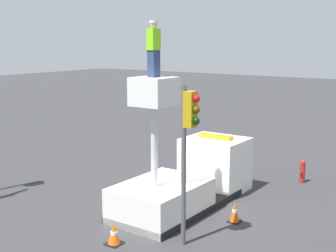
% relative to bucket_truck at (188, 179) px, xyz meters
% --- Properties ---
extents(ground_plane, '(120.00, 120.00, 0.00)m').
position_rel_bucket_truck_xyz_m(ground_plane, '(-0.65, 0.00, -0.94)').
color(ground_plane, '#38383A').
extents(bucket_truck, '(6.28, 2.39, 4.75)m').
position_rel_bucket_truck_xyz_m(bucket_truck, '(0.00, 0.00, 0.00)').
color(bucket_truck, black).
rests_on(bucket_truck, ground).
extents(worker, '(0.40, 0.26, 1.75)m').
position_rel_bucket_truck_xyz_m(worker, '(-2.02, 0.00, 4.69)').
color(worker, navy).
rests_on(worker, bucket_truck).
extents(traffic_light_pole, '(0.34, 0.57, 4.67)m').
position_rel_bucket_truck_xyz_m(traffic_light_pole, '(-3.01, -1.94, 2.37)').
color(traffic_light_pole, '#515156').
rests_on(traffic_light_pole, ground).
extents(fire_hydrant, '(0.47, 0.23, 0.97)m').
position_rel_bucket_truck_xyz_m(fire_hydrant, '(4.92, -2.53, -0.47)').
color(fire_hydrant, '#B2231E').
rests_on(fire_hydrant, ground).
extents(traffic_cone_rear, '(0.47, 0.47, 0.63)m').
position_rel_bucket_truck_xyz_m(traffic_cone_rear, '(-4.18, -0.14, -0.64)').
color(traffic_cone_rear, black).
rests_on(traffic_cone_rear, ground).
extents(traffic_cone_curbside, '(0.39, 0.39, 0.69)m').
position_rel_bucket_truck_xyz_m(traffic_cone_curbside, '(-0.61, -2.23, -0.62)').
color(traffic_cone_curbside, black).
rests_on(traffic_cone_curbside, ground).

